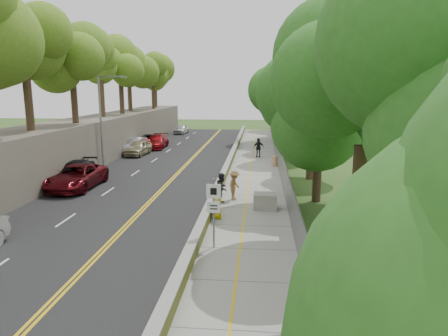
{
  "coord_description": "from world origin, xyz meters",
  "views": [
    {
      "loc": [
        2.97,
        -19.32,
        6.89
      ],
      "look_at": [
        0.5,
        8.0,
        1.4
      ],
      "focal_mm": 32.0,
      "sensor_mm": 36.0,
      "label": 1
    }
  ],
  "objects_px": {
    "construction_barrel": "(274,161)",
    "person_far": "(259,148)",
    "painter_0": "(217,205)",
    "concrete_block": "(265,201)",
    "car_2": "(77,177)",
    "signpost": "(214,206)",
    "streetlight": "(103,115)"
  },
  "relations": [
    {
      "from": "streetlight",
      "to": "painter_0",
      "type": "relative_size",
      "value": 5.23
    },
    {
      "from": "painter_0",
      "to": "person_far",
      "type": "xyz_separation_m",
      "value": [
        2.11,
        19.55,
        0.2
      ]
    },
    {
      "from": "concrete_block",
      "to": "car_2",
      "type": "height_order",
      "value": "car_2"
    },
    {
      "from": "car_2",
      "to": "person_far",
      "type": "distance_m",
      "value": 18.69
    },
    {
      "from": "signpost",
      "to": "person_far",
      "type": "distance_m",
      "value": 23.66
    },
    {
      "from": "car_2",
      "to": "person_far",
      "type": "bearing_deg",
      "value": 47.9
    },
    {
      "from": "signpost",
      "to": "car_2",
      "type": "distance_m",
      "value": 14.5
    },
    {
      "from": "car_2",
      "to": "painter_0",
      "type": "relative_size",
      "value": 3.8
    },
    {
      "from": "person_far",
      "to": "car_2",
      "type": "bearing_deg",
      "value": 32.36
    },
    {
      "from": "car_2",
      "to": "painter_0",
      "type": "height_order",
      "value": "car_2"
    },
    {
      "from": "streetlight",
      "to": "concrete_block",
      "type": "height_order",
      "value": "streetlight"
    },
    {
      "from": "construction_barrel",
      "to": "concrete_block",
      "type": "bearing_deg",
      "value": -94.18
    },
    {
      "from": "signpost",
      "to": "person_far",
      "type": "height_order",
      "value": "signpost"
    },
    {
      "from": "signpost",
      "to": "painter_0",
      "type": "height_order",
      "value": "signpost"
    },
    {
      "from": "streetlight",
      "to": "construction_barrel",
      "type": "height_order",
      "value": "streetlight"
    },
    {
      "from": "streetlight",
      "to": "signpost",
      "type": "bearing_deg",
      "value": -55.92
    },
    {
      "from": "painter_0",
      "to": "concrete_block",
      "type": "bearing_deg",
      "value": -76.54
    },
    {
      "from": "construction_barrel",
      "to": "person_far",
      "type": "relative_size",
      "value": 0.46
    },
    {
      "from": "concrete_block",
      "to": "painter_0",
      "type": "relative_size",
      "value": 0.88
    },
    {
      "from": "streetlight",
      "to": "concrete_block",
      "type": "xyz_separation_m",
      "value": [
        13.81,
        -11.0,
        -4.14
      ]
    },
    {
      "from": "car_2",
      "to": "concrete_block",
      "type": "bearing_deg",
      "value": -15.81
    },
    {
      "from": "signpost",
      "to": "construction_barrel",
      "type": "relative_size",
      "value": 3.51
    },
    {
      "from": "streetlight",
      "to": "construction_barrel",
      "type": "distance_m",
      "value": 15.46
    },
    {
      "from": "signpost",
      "to": "construction_barrel",
      "type": "distance_m",
      "value": 19.35
    },
    {
      "from": "concrete_block",
      "to": "person_far",
      "type": "relative_size",
      "value": 0.69
    },
    {
      "from": "painter_0",
      "to": "person_far",
      "type": "relative_size",
      "value": 0.79
    },
    {
      "from": "construction_barrel",
      "to": "person_far",
      "type": "height_order",
      "value": "person_far"
    },
    {
      "from": "signpost",
      "to": "streetlight",
      "type": "bearing_deg",
      "value": 124.08
    },
    {
      "from": "concrete_block",
      "to": "person_far",
      "type": "bearing_deg",
      "value": 91.6
    },
    {
      "from": "signpost",
      "to": "car_2",
      "type": "height_order",
      "value": "signpost"
    },
    {
      "from": "person_far",
      "to": "signpost",
      "type": "bearing_deg",
      "value": 70.08
    },
    {
      "from": "signpost",
      "to": "person_far",
      "type": "bearing_deg",
      "value": 85.61
    }
  ]
}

